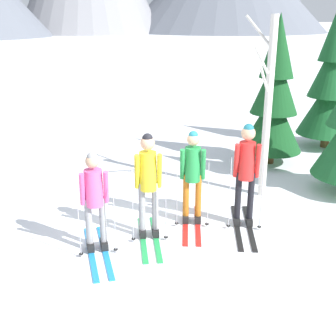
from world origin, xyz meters
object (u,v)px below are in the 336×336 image
(pine_tree_near, at_px, (274,98))
(birch_tree_tall, at_px, (267,106))
(skier_in_green, at_px, (193,174))
(pine_tree_far, at_px, (332,82))
(skier_in_pink, at_px, (95,199))
(skier_in_red, at_px, (246,169))
(skier_in_yellow, at_px, (148,181))

(pine_tree_near, xyz_separation_m, birch_tree_tall, (-1.04, -1.93, 0.22))
(birch_tree_tall, bearing_deg, skier_in_green, -150.77)
(pine_tree_near, relative_size, pine_tree_far, 0.90)
(skier_in_pink, height_order, birch_tree_tall, birch_tree_tall)
(skier_in_pink, distance_m, skier_in_red, 2.64)
(skier_in_red, bearing_deg, pine_tree_near, 59.05)
(skier_in_red, xyz_separation_m, pine_tree_near, (1.89, 3.16, 0.60))
(skier_in_pink, relative_size, pine_tree_far, 0.42)
(pine_tree_far, bearing_deg, skier_in_green, -141.39)
(pine_tree_far, bearing_deg, skier_in_red, -133.95)
(skier_in_pink, bearing_deg, birch_tree_tall, 25.09)
(skier_in_yellow, xyz_separation_m, pine_tree_near, (3.62, 3.27, 0.65))
(skier_in_green, distance_m, pine_tree_near, 4.08)
(skier_in_pink, relative_size, birch_tree_tall, 0.48)
(skier_in_green, distance_m, pine_tree_far, 6.35)
(skier_in_green, bearing_deg, birch_tree_tall, 29.23)
(skier_in_pink, relative_size, pine_tree_near, 0.47)
(pine_tree_near, height_order, pine_tree_far, pine_tree_far)
(skier_in_yellow, bearing_deg, skier_in_red, 3.69)
(skier_in_yellow, bearing_deg, pine_tree_near, 42.12)
(pine_tree_far, bearing_deg, pine_tree_near, -154.49)
(skier_in_red, relative_size, pine_tree_far, 0.46)
(skier_in_pink, xyz_separation_m, skier_in_green, (1.72, 0.65, 0.05))
(skier_in_pink, distance_m, pine_tree_near, 5.78)
(skier_in_yellow, height_order, skier_in_red, skier_in_red)
(skier_in_pink, relative_size, skier_in_red, 0.92)
(skier_in_yellow, xyz_separation_m, skier_in_green, (0.84, 0.37, -0.07))
(skier_in_yellow, distance_m, pine_tree_far, 7.22)
(skier_in_yellow, xyz_separation_m, skier_in_red, (1.72, 0.11, 0.06))
(pine_tree_near, bearing_deg, birch_tree_tall, -118.27)
(pine_tree_far, bearing_deg, birch_tree_tall, -137.09)
(skier_in_pink, bearing_deg, pine_tree_near, 38.27)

